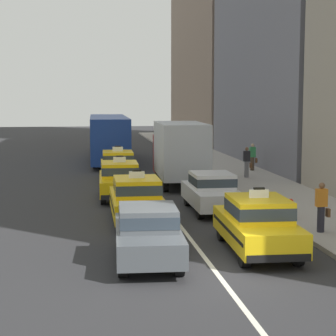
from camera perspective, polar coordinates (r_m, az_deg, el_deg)
name	(u,v)px	position (r m, az deg, el deg)	size (l,w,h in m)	color
ground_plane	(218,275)	(15.75, 4.78, -10.11)	(160.00, 160.00, 0.00)	#2B2B2D
lane_stripe_left_right	(142,175)	(35.15, -2.52, -0.70)	(0.14, 80.00, 0.01)	silver
sidewalk_curb	(259,184)	(31.35, 8.64, -1.55)	(4.00, 90.00, 0.15)	#9E9993
sedan_left_nearest	(148,232)	(16.70, -1.94, -6.10)	(1.97, 4.38, 1.58)	black
taxi_left_second	(137,199)	(21.88, -3.00, -2.95)	(1.86, 4.57, 1.96)	black
taxi_left_third	(120,179)	(27.14, -4.63, -1.07)	(1.95, 4.61, 1.96)	black
taxi_left_fourth	(118,165)	(32.59, -4.80, 0.24)	(1.92, 4.60, 1.96)	black
bus_left_fifth	(109,137)	(42.10, -5.68, 2.99)	(2.72, 11.24, 3.22)	black
sedan_left_sixth	(103,141)	(51.77, -6.25, 2.60)	(1.96, 4.38, 1.58)	black
taxi_right_nearest	(258,223)	(17.87, 8.51, -5.22)	(1.96, 4.62, 1.96)	black
sedan_right_second	(212,191)	(23.96, 4.17, -2.18)	(1.78, 4.31, 1.58)	black
box_truck_right_third	(179,151)	(31.25, 1.04, 1.65)	(2.46, 7.02, 3.27)	black
pedestrian_near_crosswalk	(253,157)	(36.63, 8.05, 1.05)	(0.47, 0.24, 1.63)	#473828
pedestrian_mid_block	(322,207)	(20.30, 14.40, -3.64)	(0.47, 0.24, 1.65)	#23232D
pedestrian_trailing	(247,162)	(33.36, 7.51, 0.55)	(0.47, 0.24, 1.68)	slate
fire_hydrant	(290,208)	(22.39, 11.56, -3.71)	(0.36, 0.22, 0.73)	red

